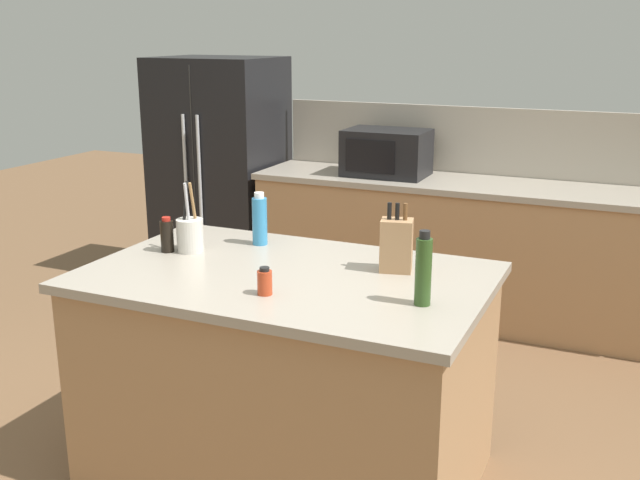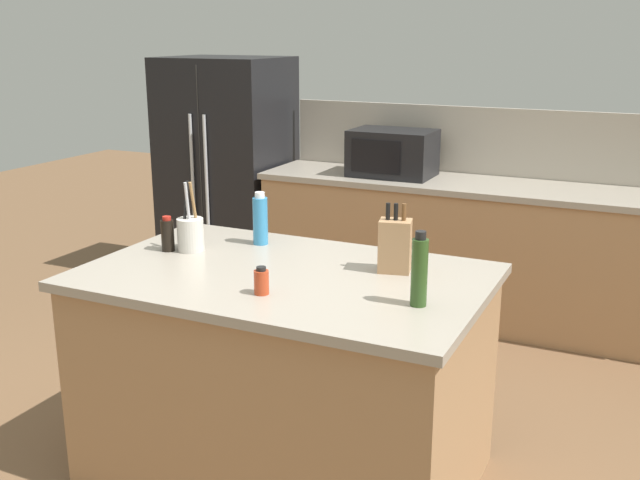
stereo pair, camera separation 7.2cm
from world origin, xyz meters
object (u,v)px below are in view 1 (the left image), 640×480
soy_sauce_bottle (167,235)px  spice_jar_paprika (265,282)px  refrigerator (220,171)px  microwave (387,153)px  dish_soap_bottle (260,220)px  utensil_crock (190,234)px  olive_oil_bottle (423,270)px  knife_block (396,245)px

soy_sauce_bottle → spice_jar_paprika: size_ratio=1.49×
refrigerator → microwave: (1.36, -0.05, 0.24)m
soy_sauce_bottle → dish_soap_bottle: bearing=40.5°
refrigerator → soy_sauce_bottle: 2.44m
microwave → spice_jar_paprika: size_ratio=5.16×
utensil_crock → dish_soap_bottle: size_ratio=1.29×
utensil_crock → olive_oil_bottle: size_ratio=1.14×
knife_block → spice_jar_paprika: 0.60m
utensil_crock → dish_soap_bottle: (0.23, 0.23, 0.03)m
refrigerator → olive_oil_bottle: bearing=-45.9°
refrigerator → knife_block: refrigerator is taller
dish_soap_bottle → knife_block: bearing=-10.0°
soy_sauce_bottle → olive_oil_bottle: bearing=-8.5°
refrigerator → dish_soap_bottle: refrigerator is taller
utensil_crock → knife_block: bearing=6.5°
refrigerator → spice_jar_paprika: size_ratio=15.86×
utensil_crock → spice_jar_paprika: bearing=-32.6°
olive_oil_bottle → spice_jar_paprika: bearing=-166.7°
microwave → soy_sauce_bottle: microwave is taller
utensil_crock → dish_soap_bottle: 0.33m
microwave → utensil_crock: bearing=-95.6°
soy_sauce_bottle → refrigerator: bearing=115.8°
knife_block → dish_soap_bottle: 0.72m
knife_block → utensil_crock: 0.95m
knife_block → spice_jar_paprika: (-0.36, -0.48, -0.06)m
knife_block → dish_soap_bottle: knife_block is taller
refrigerator → spice_jar_paprika: refrigerator is taller
spice_jar_paprika → knife_block: bearing=52.6°
soy_sauce_bottle → knife_block: bearing=8.4°
dish_soap_bottle → soy_sauce_bottle: bearing=-139.5°
microwave → utensil_crock: (-0.21, -2.10, -0.07)m
refrigerator → olive_oil_bottle: 3.32m
olive_oil_bottle → spice_jar_paprika: olive_oil_bottle is taller
refrigerator → dish_soap_bottle: (1.39, -1.92, 0.20)m
knife_block → olive_oil_bottle: bearing=-71.0°
refrigerator → spice_jar_paprika: bearing=-55.5°
refrigerator → spice_jar_paprika: 3.06m
refrigerator → olive_oil_bottle: (2.31, -2.38, 0.22)m
refrigerator → knife_block: bearing=-44.3°
refrigerator → utensil_crock: refrigerator is taller
knife_block → spice_jar_paprika: bearing=-140.7°
olive_oil_bottle → soy_sauce_bottle: bearing=171.5°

